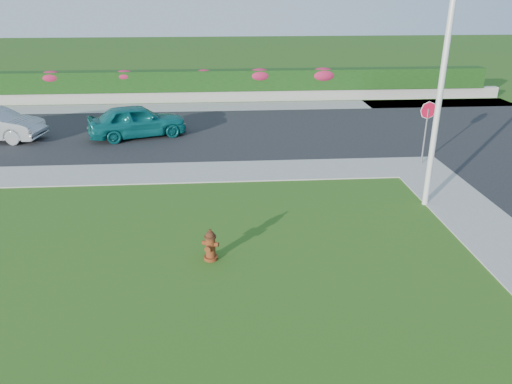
{
  "coord_description": "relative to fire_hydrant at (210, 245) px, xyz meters",
  "views": [
    {
      "loc": [
        0.1,
        -7.14,
        5.88
      ],
      "look_at": [
        0.99,
        4.93,
        0.9
      ],
      "focal_mm": 35.0,
      "sensor_mm": 36.0,
      "label": 1
    }
  ],
  "objects": [
    {
      "name": "utility_pole",
      "position": [
        6.21,
        2.76,
        2.79
      ],
      "size": [
        0.16,
        0.16,
        6.32
      ],
      "primitive_type": "cylinder",
      "color": "silver",
      "rests_on": "ground"
    },
    {
      "name": "flower_clump_c",
      "position": [
        -4.77,
        17.43,
        1.09
      ],
      "size": [
        1.2,
        0.77,
        0.6
      ],
      "primitive_type": "ellipsoid",
      "color": "#B91F57",
      "rests_on": "hedge"
    },
    {
      "name": "fire_hydrant",
      "position": [
        0.0,
        0.0,
        0.0
      ],
      "size": [
        0.4,
        0.38,
        0.77
      ],
      "rotation": [
        0.0,
        0.0,
        -0.35
      ],
      "color": "#4A1A0B",
      "rests_on": "ground"
    },
    {
      "name": "flower_clump_d",
      "position": [
        -0.51,
        17.43,
        1.13
      ],
      "size": [
        1.04,
        0.67,
        0.52
      ],
      "primitive_type": "ellipsoid",
      "color": "#B91F57",
      "rests_on": "hedge"
    },
    {
      "name": "sidewalk_far",
      "position": [
        -5.79,
        5.93,
        -0.35
      ],
      "size": [
        24.0,
        2.0,
        0.04
      ],
      "primitive_type": "cube",
      "color": "gray",
      "rests_on": "ground"
    },
    {
      "name": "flower_clump_f",
      "position": [
        6.04,
        17.43,
        1.02
      ],
      "size": [
        1.56,
        1.0,
        0.78
      ],
      "primitive_type": "ellipsoid",
      "color": "#B91F57",
      "rests_on": "hedge"
    },
    {
      "name": "curb_corner",
      "position": [
        7.21,
        5.93,
        -0.35
      ],
      "size": [
        2.0,
        2.0,
        0.04
      ],
      "primitive_type": "cube",
      "color": "gray",
      "rests_on": "ground"
    },
    {
      "name": "hedge",
      "position": [
        -0.79,
        17.53,
        0.78
      ],
      "size": [
        32.0,
        0.9,
        1.1
      ],
      "primitive_type": "cube",
      "color": "black",
      "rests_on": "retaining_wall"
    },
    {
      "name": "sedan_teal",
      "position": [
        -3.15,
        10.44,
        0.36
      ],
      "size": [
        4.32,
        2.8,
        1.37
      ],
      "primitive_type": "imported",
      "rotation": [
        0.0,
        0.0,
        1.89
      ],
      "color": "#0C6162",
      "rests_on": "street_far"
    },
    {
      "name": "stop_sign",
      "position": [
        7.47,
        6.25,
        1.29
      ],
      "size": [
        0.61,
        0.16,
        2.27
      ],
      "rotation": [
        0.0,
        0.0,
        -0.17
      ],
      "color": "slate",
      "rests_on": "ground"
    },
    {
      "name": "flower_clump_e",
      "position": [
        2.53,
        17.43,
        1.05
      ],
      "size": [
        1.44,
        0.92,
        0.72
      ],
      "primitive_type": "ellipsoid",
      "color": "#B91F57",
      "rests_on": "hedge"
    },
    {
      "name": "sidewalk_beyond",
      "position": [
        -0.79,
        15.93,
        -0.35
      ],
      "size": [
        34.0,
        2.0,
        0.04
      ],
      "primitive_type": "cube",
      "color": "gray",
      "rests_on": "ground"
    },
    {
      "name": "ground",
      "position": [
        0.21,
        -3.07,
        -0.37
      ],
      "size": [
        120.0,
        120.0,
        0.0
      ],
      "primitive_type": "plane",
      "color": "black",
      "rests_on": "ground"
    },
    {
      "name": "flower_clump_b",
      "position": [
        -8.62,
        17.43,
        1.07
      ],
      "size": [
        1.33,
        0.85,
        0.66
      ],
      "primitive_type": "ellipsoid",
      "color": "#B91F57",
      "rests_on": "hedge"
    },
    {
      "name": "street_far",
      "position": [
        -4.79,
        10.93,
        -0.35
      ],
      "size": [
        26.0,
        8.0,
        0.04
      ],
      "primitive_type": "cube",
      "color": "black",
      "rests_on": "ground"
    },
    {
      "name": "retaining_wall",
      "position": [
        -0.79,
        17.43,
        -0.07
      ],
      "size": [
        34.0,
        0.4,
        0.6
      ],
      "primitive_type": "cube",
      "color": "gray",
      "rests_on": "ground"
    }
  ]
}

